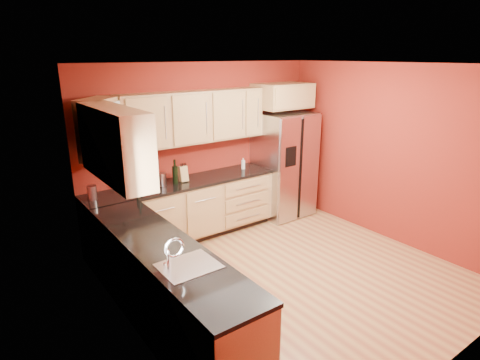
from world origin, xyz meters
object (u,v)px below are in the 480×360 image
object	(u,v)px
knife_block	(183,174)
wine_bottle_a	(175,172)
canister_left	(162,179)
soap_dispenser	(243,164)
refrigerator	(283,165)

from	to	relation	value
knife_block	wine_bottle_a	bearing A→B (deg)	-161.01
canister_left	soap_dispenser	xyz separation A→B (m)	(1.44, 0.01, -0.00)
wine_bottle_a	knife_block	bearing A→B (deg)	14.23
wine_bottle_a	soap_dispenser	world-z (taller)	wine_bottle_a
wine_bottle_a	soap_dispenser	xyz separation A→B (m)	(1.25, 0.05, -0.09)
refrigerator	canister_left	world-z (taller)	refrigerator
refrigerator	wine_bottle_a	world-z (taller)	refrigerator
knife_block	soap_dispenser	bearing A→B (deg)	5.46
canister_left	knife_block	world-z (taller)	knife_block
refrigerator	knife_block	distance (m)	1.89
soap_dispenser	canister_left	bearing A→B (deg)	-179.45
refrigerator	soap_dispenser	distance (m)	0.80
refrigerator	soap_dispenser	xyz separation A→B (m)	(-0.78, 0.11, 0.12)
canister_left	refrigerator	bearing A→B (deg)	-2.46
soap_dispenser	wine_bottle_a	bearing A→B (deg)	-177.65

